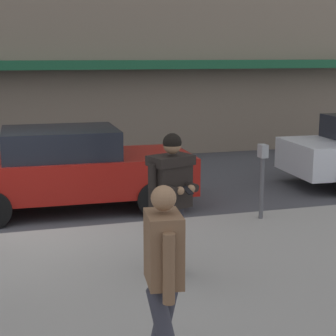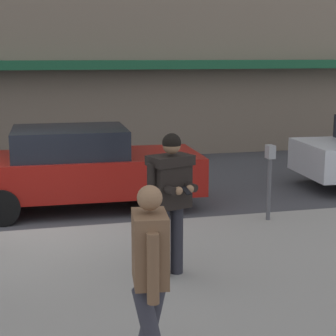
# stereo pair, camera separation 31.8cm
# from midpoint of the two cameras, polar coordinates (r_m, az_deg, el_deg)

# --- Properties ---
(ground_plane) EXTENTS (80.00, 80.00, 0.00)m
(ground_plane) POSITION_cam_midpoint_polar(r_m,az_deg,el_deg) (9.43, -14.31, -6.63)
(ground_plane) COLOR #3D3D42
(sidewalk) EXTENTS (32.00, 5.30, 0.14)m
(sidewalk) POSITION_cam_midpoint_polar(r_m,az_deg,el_deg) (6.79, -5.75, -12.95)
(sidewalk) COLOR gray
(sidewalk) RESTS_ON ground
(curb_paint_line) EXTENTS (28.00, 0.12, 0.01)m
(curb_paint_line) POSITION_cam_midpoint_polar(r_m,az_deg,el_deg) (9.51, -8.25, -6.21)
(curb_paint_line) COLOR silver
(curb_paint_line) RESTS_ON ground
(parked_sedan_mid) EXTENTS (4.55, 2.03, 1.54)m
(parked_sedan_mid) POSITION_cam_midpoint_polar(r_m,az_deg,el_deg) (10.64, -8.28, 0.07)
(parked_sedan_mid) COLOR maroon
(parked_sedan_mid) RESTS_ON ground
(man_texting_on_phone) EXTENTS (0.62, 0.65, 1.81)m
(man_texting_on_phone) POSITION_cam_midpoint_polar(r_m,az_deg,el_deg) (6.87, 1.61, -2.17)
(man_texting_on_phone) COLOR #23232B
(man_texting_on_phone) RESTS_ON sidewalk
(pedestrian_dark_coat) EXTENTS (0.36, 0.60, 1.70)m
(pedestrian_dark_coat) POSITION_cam_midpoint_polar(r_m,az_deg,el_deg) (4.74, 0.13, -10.39)
(pedestrian_dark_coat) COLOR #33333D
(pedestrian_dark_coat) RESTS_ON sidewalk
(parking_meter) EXTENTS (0.12, 0.18, 1.27)m
(parking_meter) POSITION_cam_midpoint_polar(r_m,az_deg,el_deg) (9.47, 11.24, -0.35)
(parking_meter) COLOR #4C4C51
(parking_meter) RESTS_ON sidewalk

